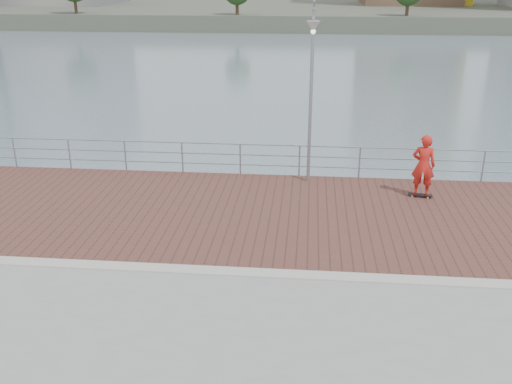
{
  "coord_description": "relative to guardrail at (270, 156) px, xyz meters",
  "views": [
    {
      "loc": [
        1.31,
        -11.76,
        6.67
      ],
      "look_at": [
        0.0,
        2.0,
        1.3
      ],
      "focal_mm": 40.0,
      "sensor_mm": 36.0,
      "label": 1
    }
  ],
  "objects": [
    {
      "name": "street_lamp",
      "position": [
        1.34,
        -0.91,
        3.29
      ],
      "size": [
        0.41,
        1.19,
        5.6
      ],
      "color": "gray",
      "rests_on": "brick_lane"
    },
    {
      "name": "guardrail",
      "position": [
        0.0,
        0.0,
        0.0
      ],
      "size": [
        39.06,
        0.06,
        1.13
      ],
      "color": "#8C9EA8",
      "rests_on": "brick_lane"
    },
    {
      "name": "far_shore",
      "position": [
        -0.0,
        115.5,
        -1.44
      ],
      "size": [
        320.0,
        95.0,
        2.5
      ],
      "primitive_type": "cube",
      "color": "#4C5142",
      "rests_on": "ground"
    },
    {
      "name": "water",
      "position": [
        -0.0,
        -7.0,
        -2.69
      ],
      "size": [
        400.0,
        400.0,
        0.0
      ],
      "primitive_type": "plane",
      "color": "slate",
      "rests_on": "ground"
    },
    {
      "name": "curb",
      "position": [
        -0.0,
        -7.0,
        -0.66
      ],
      "size": [
        40.0,
        0.4,
        0.06
      ],
      "primitive_type": "cube",
      "color": "#B7B5AD",
      "rests_on": "seawall"
    },
    {
      "name": "skateboard",
      "position": [
        4.88,
        -1.65,
        -0.6
      ],
      "size": [
        0.76,
        0.32,
        0.09
      ],
      "rotation": [
        0.0,
        0.0,
        -0.18
      ],
      "color": "black",
      "rests_on": "brick_lane"
    },
    {
      "name": "brick_lane",
      "position": [
        -0.0,
        -3.4,
        -0.68
      ],
      "size": [
        40.0,
        6.8,
        0.02
      ],
      "primitive_type": "cube",
      "color": "brown",
      "rests_on": "seawall"
    },
    {
      "name": "skateboarder",
      "position": [
        4.88,
        -1.65,
        0.38
      ],
      "size": [
        0.78,
        0.59,
        1.94
      ],
      "primitive_type": "imported",
      "rotation": [
        0.0,
        0.0,
        2.96
      ],
      "color": "red",
      "rests_on": "skateboard"
    }
  ]
}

